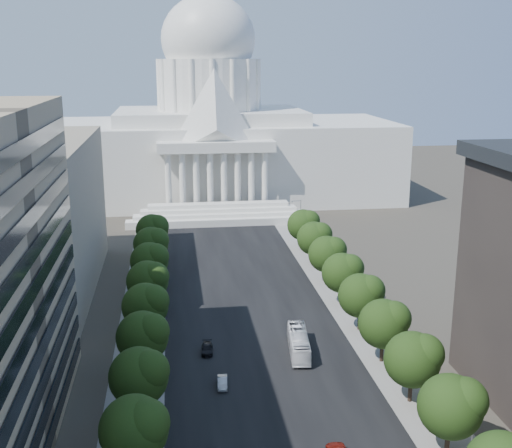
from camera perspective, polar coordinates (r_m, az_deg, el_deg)
name	(u,v)px	position (r m, az deg, el deg)	size (l,w,h in m)	color
road_asphalt	(243,297)	(125.84, -1.17, -6.50)	(30.00, 260.00, 0.01)	black
sidewalk_left	(144,302)	(125.30, -9.89, -6.82)	(8.00, 260.00, 0.02)	gray
sidewalk_right	(338,292)	(129.19, 7.28, -6.05)	(8.00, 260.00, 0.02)	gray
capitol	(210,137)	(213.54, -4.09, 7.71)	(120.00, 56.00, 73.00)	white
tree_l_c	(137,428)	(73.67, -10.55, -17.39)	(7.79, 7.60, 9.97)	#33261C
tree_l_d	(141,375)	(84.10, -10.17, -13.09)	(7.79, 7.60, 9.97)	#33261C
tree_l_e	(144,336)	(94.91, -9.88, -9.75)	(7.79, 7.60, 9.97)	#33261C
tree_l_f	(147,305)	(105.97, -9.66, -7.10)	(7.79, 7.60, 9.97)	#33261C
tree_l_g	(149,280)	(117.21, -9.48, -4.95)	(7.79, 7.60, 9.97)	#33261C
tree_l_h	(151,260)	(128.60, -9.33, -3.18)	(7.79, 7.60, 9.97)	#33261C
tree_l_i	(152,243)	(140.08, -9.21, -1.70)	(7.79, 7.60, 9.97)	#33261C
tree_l_j	(153,229)	(151.65, -9.10, -0.45)	(7.79, 7.60, 9.97)	#33261C
tree_r_c	(454,405)	(79.94, 17.19, -15.10)	(7.79, 7.60, 9.97)	#33261C
tree_r_d	(415,358)	(89.64, 13.98, -11.49)	(7.79, 7.60, 9.97)	#33261C
tree_r_e	(386,322)	(99.85, 11.47, -8.57)	(7.79, 7.60, 9.97)	#33261C
tree_r_f	(363,294)	(110.41, 9.46, -6.19)	(7.79, 7.60, 9.97)	#33261C
tree_r_g	(344,272)	(121.25, 7.82, -4.22)	(7.79, 7.60, 9.97)	#33261C
tree_r_h	(328,253)	(132.28, 6.46, -2.58)	(7.79, 7.60, 9.97)	#33261C
tree_r_i	(315,237)	(143.47, 5.31, -1.19)	(7.79, 7.60, 9.97)	#33261C
tree_r_j	(304,224)	(154.79, 4.33, 0.00)	(7.79, 7.60, 9.97)	#33261C
streetlight_b	(470,412)	(80.25, 18.45, -15.60)	(2.61, 0.44, 9.00)	gray
streetlight_c	(395,325)	(100.76, 12.27, -8.78)	(2.61, 0.44, 9.00)	gray
streetlight_d	(350,272)	(122.95, 8.37, -4.29)	(2.61, 0.44, 9.00)	gray
streetlight_e	(320,237)	(146.05, 5.71, -1.17)	(2.61, 0.44, 9.00)	gray
streetlight_f	(298,212)	(169.69, 3.80, 1.08)	(2.61, 0.44, 9.00)	gray
car_silver	(222,383)	(93.50, -3.01, -13.89)	(1.38, 3.94, 1.30)	#9FA1A7
car_dark_b	(207,349)	(103.37, -4.37, -11.01)	(1.78, 4.37, 1.27)	black
city_bus	(299,343)	(102.86, 3.81, -10.50)	(2.81, 12.01, 3.35)	white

